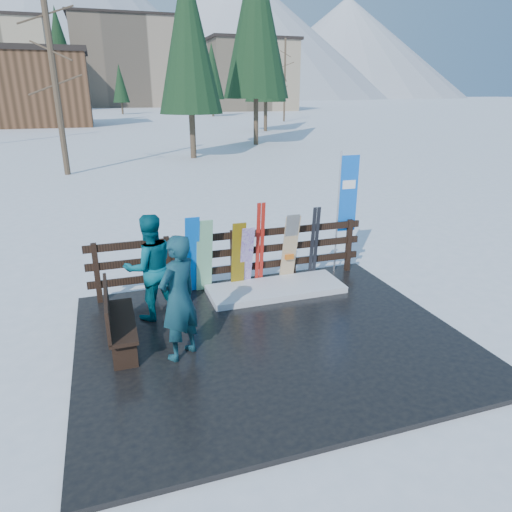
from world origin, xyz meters
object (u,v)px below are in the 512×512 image
object	(u,v)px
person_front	(179,298)
snowboard_2	(238,256)
bench	(116,318)
snowboard_5	(290,249)
snowboard_0	(192,256)
snowboard_4	(289,248)
rental_flag	(346,199)
person_back	(150,267)
snowboard_3	(246,257)
snowboard_1	(204,256)

from	to	relation	value
person_front	snowboard_2	bearing A→B (deg)	-161.84
bench	snowboard_5	size ratio (longest dim) A/B	1.02
snowboard_0	snowboard_4	world-z (taller)	snowboard_0
rental_flag	bench	bearing A→B (deg)	-158.81
person_back	snowboard_3	bearing A→B (deg)	-170.96
snowboard_2	rental_flag	bearing A→B (deg)	6.32
snowboard_5	person_back	bearing A→B (deg)	-166.23
bench	snowboard_2	world-z (taller)	snowboard_2
bench	snowboard_1	distance (m)	2.35
rental_flag	person_back	world-z (taller)	rental_flag
snowboard_1	person_front	xyz separation A→B (m)	(-0.82, -2.11, 0.18)
snowboard_0	snowboard_4	xyz separation A→B (m)	(1.98, 0.00, -0.06)
snowboard_0	person_front	bearing A→B (deg)	-105.58
snowboard_0	snowboard_5	size ratio (longest dim) A/B	1.12
snowboard_4	person_back	xyz separation A→B (m)	(-2.82, -0.69, 0.18)
snowboard_2	person_back	xyz separation A→B (m)	(-1.75, -0.69, 0.23)
person_back	snowboard_2	bearing A→B (deg)	-169.22
snowboard_0	snowboard_5	distance (m)	1.99
bench	person_back	world-z (taller)	person_back
rental_flag	snowboard_2	bearing A→B (deg)	-173.68
snowboard_0	person_front	size ratio (longest dim) A/B	0.88
person_front	person_back	size ratio (longest dim) A/B	1.02
snowboard_4	snowboard_5	xyz separation A→B (m)	(0.01, 0.00, -0.02)
snowboard_3	rental_flag	xyz separation A→B (m)	(2.27, 0.27, 0.96)
snowboard_1	snowboard_2	size ratio (longest dim) A/B	1.10
rental_flag	snowboard_4	bearing A→B (deg)	-168.81
snowboard_1	person_back	bearing A→B (deg)	-147.14
snowboard_2	snowboard_0	bearing A→B (deg)	180.00
bench	person_front	size ratio (longest dim) A/B	0.80
snowboard_3	rental_flag	distance (m)	2.48
rental_flag	person_back	distance (m)	4.35
bench	snowboard_4	world-z (taller)	snowboard_4
snowboard_2	snowboard_3	distance (m)	0.17
snowboard_5	person_back	distance (m)	2.92
snowboard_5	rental_flag	size ratio (longest dim) A/B	0.57
bench	person_front	distance (m)	1.11
snowboard_0	snowboard_1	xyz separation A→B (m)	(0.23, -0.00, -0.04)
snowboard_2	snowboard_3	bearing A→B (deg)	0.00
snowboard_2	person_front	bearing A→B (deg)	-125.36
snowboard_4	rental_flag	size ratio (longest dim) A/B	0.58
snowboard_5	rental_flag	bearing A→B (deg)	11.27
snowboard_0	rental_flag	xyz separation A→B (m)	(3.35, 0.27, 0.81)
snowboard_5	person_back	xyz separation A→B (m)	(-2.83, -0.69, 0.20)
snowboard_5	bench	bearing A→B (deg)	-155.23
snowboard_0	person_back	xyz separation A→B (m)	(-0.84, -0.69, 0.12)
snowboard_2	rental_flag	world-z (taller)	rental_flag
snowboard_3	snowboard_4	distance (m)	0.91
person_front	bench	bearing A→B (deg)	-66.38
bench	snowboard_2	distance (m)	2.87
snowboard_0	snowboard_3	xyz separation A→B (m)	(1.07, 0.00, -0.15)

